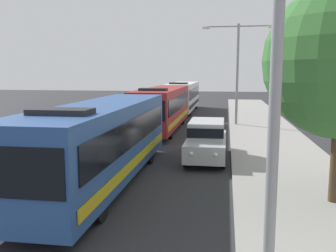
% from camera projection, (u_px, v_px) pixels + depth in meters
% --- Properties ---
extents(bus_lead, '(2.58, 11.94, 3.21)m').
position_uv_depth(bus_lead, '(103.00, 139.00, 14.17)').
color(bus_lead, '#284C8C').
rests_on(bus_lead, ground_plane).
extents(bus_second_in_line, '(2.58, 11.80, 3.21)m').
position_uv_depth(bus_second_in_line, '(163.00, 107.00, 27.27)').
color(bus_second_in_line, maroon).
rests_on(bus_second_in_line, ground_plane).
extents(bus_middle, '(2.58, 12.05, 3.21)m').
position_uv_depth(bus_middle, '(183.00, 96.00, 39.83)').
color(bus_middle, silver).
rests_on(bus_middle, ground_plane).
extents(white_suv, '(1.86, 4.96, 1.90)m').
position_uv_depth(white_suv, '(207.00, 138.00, 18.05)').
color(white_suv, '#B7B7BC').
rests_on(white_suv, ground_plane).
extents(streetlamp_near, '(6.13, 0.28, 8.29)m').
position_uv_depth(streetlamp_near, '(279.00, 9.00, 5.97)').
color(streetlamp_near, gray).
rests_on(streetlamp_near, sidewalk).
extents(streetlamp_mid, '(5.45, 0.28, 7.71)m').
position_uv_depth(streetlamp_mid, '(238.00, 63.00, 28.65)').
color(streetlamp_mid, gray).
rests_on(streetlamp_mid, sidewalk).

